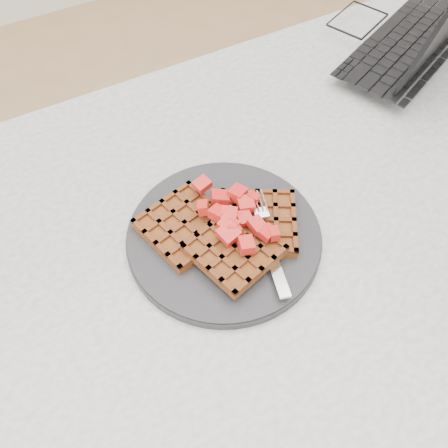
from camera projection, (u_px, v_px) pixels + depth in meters
name	position (u px, v px, depth m)	size (l,w,h in m)	color
ground	(259.00, 373.00, 1.37)	(4.00, 4.00, 0.00)	tan
table	(281.00, 248.00, 0.86)	(1.20, 0.80, 0.75)	#BCBCBA
plate	(224.00, 237.00, 0.72)	(0.28, 0.28, 0.02)	black
waffles	(225.00, 231.00, 0.71)	(0.24, 0.21, 0.03)	brown
strawberry_pile	(224.00, 218.00, 0.69)	(0.15, 0.15, 0.02)	#A91414
fork	(266.00, 239.00, 0.70)	(0.02, 0.18, 0.02)	silver
laptop	(400.00, 30.00, 0.97)	(0.43, 0.39, 0.25)	black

